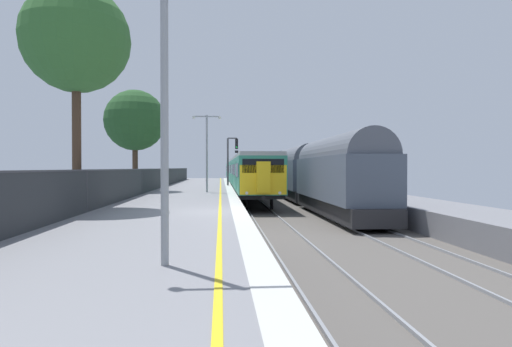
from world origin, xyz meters
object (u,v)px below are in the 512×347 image
at_px(platform_lamp_near, 164,94).
at_px(platform_lamp_mid, 207,146).
at_px(background_tree_centre, 77,42).
at_px(commuter_train_at_platform, 240,171).
at_px(background_tree_left, 134,122).
at_px(signal_gantry, 231,155).
at_px(freight_train_adjacent_track, 285,171).

height_order(platform_lamp_near, platform_lamp_mid, platform_lamp_mid).
xyz_separation_m(platform_lamp_mid, background_tree_centre, (-5.14, -11.61, 3.86)).
bearing_deg(platform_lamp_near, platform_lamp_mid, 90.00).
bearing_deg(commuter_train_at_platform, background_tree_left, -111.33).
relative_size(signal_gantry, background_tree_left, 0.62).
bearing_deg(background_tree_centre, commuter_train_at_platform, 76.70).
bearing_deg(freight_train_adjacent_track, signal_gantry, -169.93).
height_order(signal_gantry, platform_lamp_near, platform_lamp_near).
height_order(commuter_train_at_platform, platform_lamp_mid, platform_lamp_mid).
bearing_deg(background_tree_left, platform_lamp_mid, -20.40).
bearing_deg(background_tree_left, platform_lamp_near, -77.91).
relative_size(freight_train_adjacent_track, platform_lamp_mid, 9.74).
relative_size(platform_lamp_mid, background_tree_left, 0.73).
relative_size(platform_lamp_near, background_tree_left, 0.68).
distance_m(platform_lamp_near, background_tree_centre, 13.26).
bearing_deg(commuter_train_at_platform, freight_train_adjacent_track, -71.34).
height_order(freight_train_adjacent_track, background_tree_centre, background_tree_centre).
relative_size(platform_lamp_near, platform_lamp_mid, 0.93).
bearing_deg(platform_lamp_mid, background_tree_centre, -113.88).
relative_size(commuter_train_at_platform, background_tree_centre, 6.49).
height_order(commuter_train_at_platform, background_tree_centre, background_tree_centre).
relative_size(signal_gantry, platform_lamp_near, 0.92).
bearing_deg(signal_gantry, platform_lamp_near, -93.18).
distance_m(background_tree_left, background_tree_centre, 13.76).
bearing_deg(platform_lamp_mid, commuter_train_at_platform, 82.11).
bearing_deg(background_tree_centre, signal_gantry, 73.09).
distance_m(commuter_train_at_platform, platform_lamp_mid, 24.78).
distance_m(commuter_train_at_platform, signal_gantry, 13.01).
distance_m(commuter_train_at_platform, platform_lamp_near, 47.77).
distance_m(platform_lamp_mid, background_tree_centre, 13.28).
bearing_deg(signal_gantry, platform_lamp_mid, -99.42).
height_order(commuter_train_at_platform, freight_train_adjacent_track, freight_train_adjacent_track).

